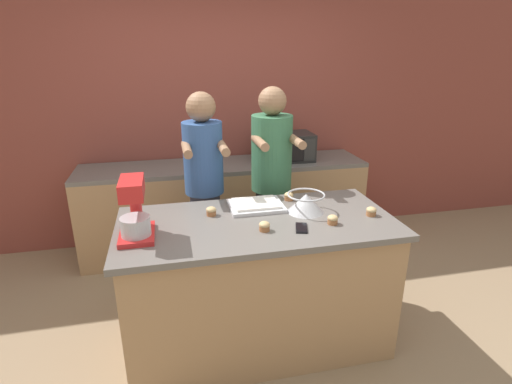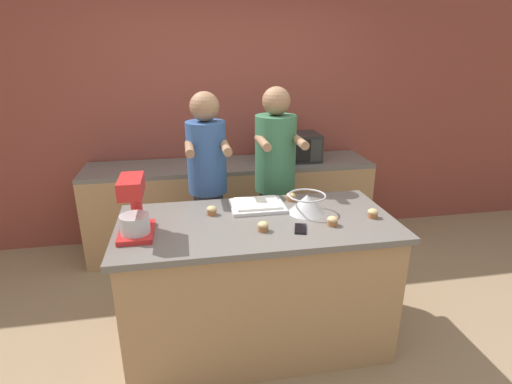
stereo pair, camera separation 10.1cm
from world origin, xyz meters
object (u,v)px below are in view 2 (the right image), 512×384
(person_left, at_px, (208,191))
(stand_mixer, at_px, (134,210))
(cupcake_2, at_px, (137,216))
(cupcake_3, at_px, (212,210))
(mixing_bowl, at_px, (307,203))
(cell_phone, at_px, (300,229))
(cupcake_4, at_px, (373,213))
(microwave_oven, at_px, (292,147))
(cupcake_1, at_px, (332,221))
(cupcake_5, at_px, (263,226))
(baking_tray, at_px, (257,205))
(person_right, at_px, (275,187))
(cupcake_0, at_px, (291,197))

(person_left, xyz_separation_m, stand_mixer, (-0.47, -0.78, 0.19))
(cupcake_2, relative_size, cupcake_3, 1.00)
(mixing_bowl, bearing_deg, cell_phone, -114.46)
(mixing_bowl, bearing_deg, stand_mixer, -172.38)
(cupcake_2, relative_size, cupcake_4, 1.00)
(cupcake_3, bearing_deg, mixing_bowl, -7.18)
(microwave_oven, relative_size, cupcake_2, 8.22)
(stand_mixer, height_order, cupcake_3, stand_mixer)
(cupcake_4, bearing_deg, stand_mixer, 179.58)
(cupcake_1, distance_m, cupcake_5, 0.44)
(baking_tray, distance_m, cupcake_2, 0.81)
(mixing_bowl, distance_m, cupcake_1, 0.25)
(cell_phone, relative_size, cupcake_2, 2.36)
(cell_phone, xyz_separation_m, cupcake_2, (-1.00, 0.33, 0.02))
(mixing_bowl, height_order, cupcake_2, mixing_bowl)
(person_right, bearing_deg, cupcake_5, -107.51)
(mixing_bowl, height_order, cupcake_4, mixing_bowl)
(cupcake_0, bearing_deg, stand_mixer, -159.89)
(baking_tray, height_order, cupcake_5, cupcake_5)
(person_right, distance_m, cupcake_0, 0.40)
(mixing_bowl, bearing_deg, baking_tray, 154.31)
(cupcake_3, bearing_deg, cell_phone, -32.61)
(person_left, relative_size, cupcake_3, 25.07)
(person_right, distance_m, baking_tray, 0.54)
(mixing_bowl, xyz_separation_m, cupcake_0, (-0.04, 0.24, -0.04))
(stand_mixer, bearing_deg, microwave_oven, 48.46)
(stand_mixer, xyz_separation_m, cell_phone, (0.98, -0.10, -0.15))
(microwave_oven, bearing_deg, cupcake_2, -136.47)
(cell_phone, xyz_separation_m, cupcake_5, (-0.23, 0.02, 0.02))
(cell_phone, bearing_deg, cupcake_4, 10.27)
(cupcake_1, relative_size, cupcake_3, 1.00)
(stand_mixer, distance_m, cupcake_0, 1.12)
(person_right, height_order, stand_mixer, person_right)
(baking_tray, distance_m, cupcake_5, 0.38)
(cupcake_3, bearing_deg, baking_tray, 12.29)
(person_left, relative_size, microwave_oven, 3.05)
(person_right, distance_m, cupcake_5, 0.91)
(mixing_bowl, xyz_separation_m, cupcake_3, (-0.63, 0.08, -0.04))
(cupcake_3, bearing_deg, cupcake_1, -22.81)
(cell_phone, height_order, cupcake_4, cupcake_4)
(cupcake_2, bearing_deg, baking_tray, 4.93)
(cupcake_3, bearing_deg, microwave_oven, 55.55)
(baking_tray, distance_m, microwave_oven, 1.38)
(cupcake_1, bearing_deg, cell_phone, -173.72)
(mixing_bowl, bearing_deg, cupcake_2, 175.89)
(person_left, distance_m, cell_phone, 1.02)
(mixing_bowl, xyz_separation_m, cupcake_4, (0.40, -0.16, -0.04))
(microwave_oven, distance_m, cupcake_0, 1.20)
(cupcake_2, xyz_separation_m, cupcake_4, (1.51, -0.24, 0.00))
(cupcake_1, bearing_deg, cupcake_2, 165.76)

